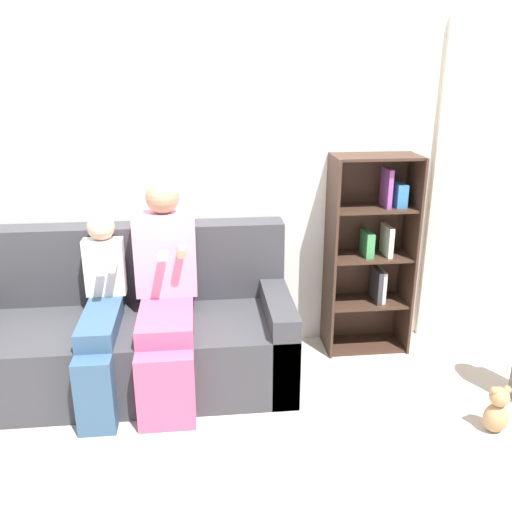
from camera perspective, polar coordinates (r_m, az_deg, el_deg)
name	(u,v)px	position (r m, az deg, el deg)	size (l,w,h in m)	color
ground_plane	(170,425)	(3.23, -9.03, -17.20)	(14.00, 14.00, 0.00)	#BCB2A8
back_wall	(166,169)	(3.64, -9.44, 9.01)	(10.00, 0.06, 2.55)	silver
curtain_panel	(485,189)	(4.13, 22.95, 6.51)	(0.78, 0.04, 2.20)	beige
couch	(130,333)	(3.54, -13.10, -7.93)	(2.02, 0.85, 0.95)	#38383D
adult_seated	(165,291)	(3.26, -9.53, -3.65)	(0.38, 0.77, 1.28)	#DB4C75
child_seated	(100,315)	(3.30, -16.09, -6.01)	(0.24, 0.78, 1.07)	#335170
bookshelf	(370,252)	(3.81, 11.91, 0.45)	(0.57, 0.31, 1.37)	#3D281E
teddy_bear	(497,411)	(3.35, 24.05, -14.63)	(0.14, 0.12, 0.29)	tan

